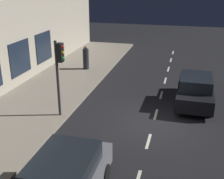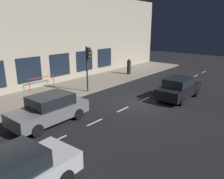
{
  "view_description": "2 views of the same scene",
  "coord_description": "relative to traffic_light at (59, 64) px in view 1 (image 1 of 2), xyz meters",
  "views": [
    {
      "loc": [
        -1.18,
        12.01,
        6.25
      ],
      "look_at": [
        1.95,
        0.03,
        1.5
      ],
      "focal_mm": 46.79,
      "sensor_mm": 36.0,
      "label": 1
    },
    {
      "loc": [
        -8.04,
        12.27,
        5.21
      ],
      "look_at": [
        1.94,
        0.38,
        0.71
      ],
      "focal_mm": 35.43,
      "sensor_mm": 36.0,
      "label": 2
    }
  ],
  "objects": [
    {
      "name": "pedestrian_0",
      "position": [
        1.43,
        -7.42,
        -1.77
      ],
      "size": [
        0.58,
        0.58,
        1.65
      ],
      "rotation": [
        0.0,
        0.0,
        5.31
      ],
      "color": "#232328",
      "rests_on": "sidewalk"
    },
    {
      "name": "lane_centre_line",
      "position": [
        -4.26,
        -1.51,
        -2.66
      ],
      "size": [
        0.12,
        27.2,
        0.01
      ],
      "color": "beige",
      "rests_on": "ground"
    },
    {
      "name": "parked_car_1",
      "position": [
        -6.04,
        -3.32,
        -1.88
      ],
      "size": [
        1.92,
        4.24,
        1.58
      ],
      "rotation": [
        0.0,
        0.0,
        3.13
      ],
      "color": "black",
      "rests_on": "ground"
    },
    {
      "name": "ground_plane",
      "position": [
        -4.26,
        -0.51,
        -2.67
      ],
      "size": [
        60.0,
        60.0,
        0.0
      ],
      "primitive_type": "plane",
      "color": "black"
    },
    {
      "name": "traffic_light",
      "position": [
        0.0,
        0.0,
        0.0
      ],
      "size": [
        0.47,
        0.32,
        3.56
      ],
      "color": "#2D2D30",
      "rests_on": "sidewalk"
    },
    {
      "name": "sidewalk",
      "position": [
        1.99,
        -0.51,
        -2.59
      ],
      "size": [
        4.5,
        32.0,
        0.15
      ],
      "color": "gray",
      "rests_on": "ground"
    }
  ]
}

